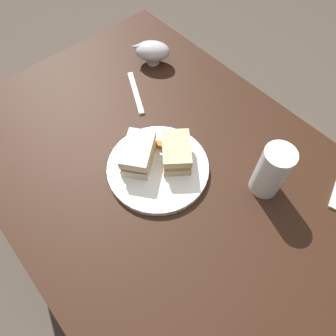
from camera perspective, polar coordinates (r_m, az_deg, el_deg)
ground_plane at (r=1.46m, az=1.07°, el=-15.81°), size 6.00×6.00×0.00m
dining_table at (r=1.12m, az=1.37°, el=-10.93°), size 1.29×0.82×0.71m
plate at (r=0.81m, az=-1.87°, el=0.06°), size 0.27×0.27×0.02m
sandwich_half_left at (r=0.79m, az=1.54°, el=2.91°), size 0.13×0.12×0.06m
sandwich_half_right at (r=0.79m, az=-5.54°, el=2.64°), size 0.12×0.13×0.06m
potato_wedge_front at (r=0.83m, az=-1.57°, el=4.33°), size 0.05×0.04×0.02m
potato_wedge_middle at (r=0.82m, az=-5.35°, el=3.63°), size 0.05×0.05×0.02m
potato_wedge_back at (r=0.82m, az=-4.80°, el=3.62°), size 0.05×0.04×0.02m
pint_glass at (r=0.77m, az=18.48°, el=-0.96°), size 0.07×0.07×0.15m
gravy_boat at (r=1.07m, az=-2.99°, el=20.90°), size 0.13×0.13×0.07m
fork at (r=0.99m, az=-6.03°, el=13.78°), size 0.17×0.09×0.01m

